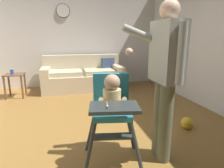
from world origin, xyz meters
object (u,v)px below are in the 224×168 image
(couch, at_px, (83,76))
(sippy_cup, at_px, (12,72))
(high_chair, at_px, (112,103))
(side_table, at_px, (15,80))
(adult_standing, at_px, (165,75))
(wall_clock, at_px, (63,11))
(toy_ball, at_px, (187,123))

(couch, distance_m, sippy_cup, 1.62)
(high_chair, bearing_deg, sippy_cup, -140.77)
(couch, height_order, sippy_cup, couch)
(couch, distance_m, side_table, 1.57)
(adult_standing, height_order, sippy_cup, adult_standing)
(wall_clock, bearing_deg, side_table, -143.16)
(adult_standing, bearing_deg, side_table, -53.09)
(side_table, height_order, sippy_cup, sippy_cup)
(toy_ball, bearing_deg, high_chair, -157.15)
(high_chair, relative_size, wall_clock, 2.77)
(couch, bearing_deg, wall_clock, -138.80)
(couch, distance_m, wall_clock, 1.75)
(side_table, bearing_deg, toy_ball, -38.91)
(couch, relative_size, toy_ball, 11.46)
(side_table, distance_m, sippy_cup, 0.19)
(wall_clock, bearing_deg, toy_ball, -61.52)
(adult_standing, bearing_deg, sippy_cup, -52.61)
(wall_clock, bearing_deg, high_chair, -83.25)
(toy_ball, height_order, sippy_cup, sippy_cup)
(couch, distance_m, adult_standing, 3.22)
(adult_standing, distance_m, sippy_cup, 3.50)
(toy_ball, bearing_deg, sippy_cup, 141.46)
(couch, relative_size, adult_standing, 1.22)
(couch, height_order, toy_ball, couch)
(couch, relative_size, wall_clock, 5.72)
(side_table, height_order, wall_clock, wall_clock)
(side_table, bearing_deg, sippy_cup, 180.00)
(high_chair, bearing_deg, wall_clock, -163.65)
(adult_standing, xyz_separation_m, side_table, (-2.08, 2.76, -0.54))
(high_chair, xyz_separation_m, toy_ball, (1.24, 0.52, -0.58))
(adult_standing, relative_size, wall_clock, 4.68)
(sippy_cup, relative_size, wall_clock, 0.29)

